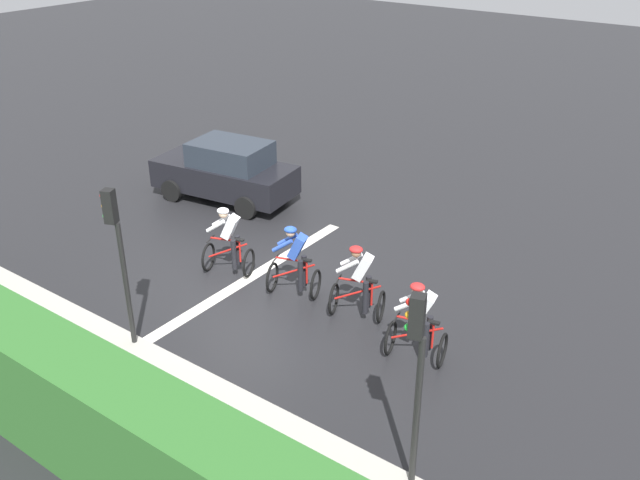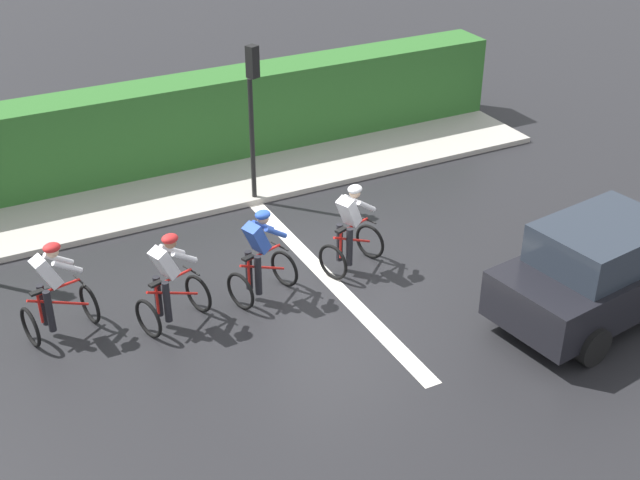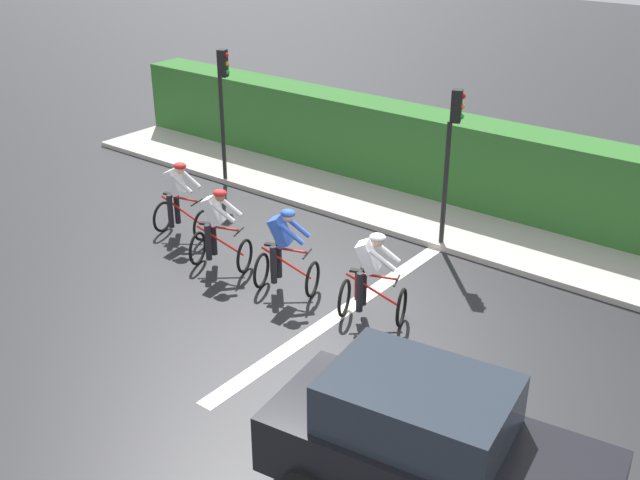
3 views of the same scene
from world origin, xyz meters
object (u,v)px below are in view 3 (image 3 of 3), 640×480
object	(u,v)px
cyclist_lead	(179,201)
cyclist_second	(218,231)
cyclist_mid	(284,252)
traffic_light_far_junction	(223,96)
car_black	(430,448)
traffic_light_near_crossing	(451,145)
cyclist_fourth	(371,279)

from	to	relation	value
cyclist_lead	cyclist_second	world-z (taller)	same
cyclist_lead	cyclist_mid	distance (m)	3.39
cyclist_second	traffic_light_far_junction	size ratio (longest dim) A/B	0.50
car_black	cyclist_mid	bearing A→B (deg)	57.95
cyclist_second	traffic_light_near_crossing	bearing A→B (deg)	-40.88
traffic_light_near_crossing	traffic_light_far_junction	world-z (taller)	same
cyclist_lead	cyclist_fourth	xyz separation A→B (m)	(-0.38, -5.18, 0.00)
car_black	traffic_light_far_junction	bearing A→B (deg)	56.30
cyclist_mid	car_black	world-z (taller)	car_black
traffic_light_far_junction	traffic_light_near_crossing	bearing A→B (deg)	-89.31
cyclist_second	cyclist_fourth	xyz separation A→B (m)	(0.20, -3.46, 0.00)
traffic_light_far_junction	cyclist_second	bearing A→B (deg)	-137.69
traffic_light_near_crossing	traffic_light_far_junction	bearing A→B (deg)	90.69
cyclist_mid	cyclist_fourth	world-z (taller)	same
cyclist_fourth	traffic_light_near_crossing	xyz separation A→B (m)	(3.32, 0.42, 1.43)
cyclist_lead	car_black	world-z (taller)	car_black
cyclist_fourth	traffic_light_far_junction	world-z (taller)	traffic_light_far_junction
cyclist_lead	cyclist_second	distance (m)	1.81
cyclist_lead	traffic_light_near_crossing	world-z (taller)	traffic_light_near_crossing
cyclist_fourth	traffic_light_near_crossing	bearing A→B (deg)	7.25
cyclist_lead	cyclist_mid	xyz separation A→B (m)	(-0.51, -3.35, 0.00)
cyclist_lead	cyclist_second	size ratio (longest dim) A/B	1.00
cyclist_fourth	cyclist_second	bearing A→B (deg)	93.25
traffic_light_far_junction	cyclist_mid	bearing A→B (deg)	-125.32
car_black	traffic_light_near_crossing	bearing A→B (deg)	28.00
cyclist_mid	cyclist_fourth	distance (m)	1.84
cyclist_second	car_black	distance (m)	7.14
cyclist_fourth	traffic_light_far_junction	distance (m)	7.48
cyclist_lead	car_black	xyz separation A→B (m)	(-3.56, -8.21, 0.08)
cyclist_fourth	car_black	xyz separation A→B (m)	(-3.17, -3.03, 0.08)
cyclist_lead	traffic_light_far_junction	world-z (taller)	traffic_light_far_junction
traffic_light_near_crossing	cyclist_mid	bearing A→B (deg)	157.76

